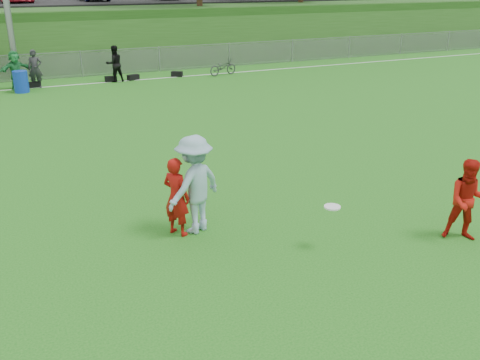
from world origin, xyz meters
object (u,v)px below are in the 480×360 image
player_red_center (468,200)px  player_blue (195,185)px  frisbee (332,207)px  recycling_bin (21,82)px  bicycle (223,67)px  player_red_left (176,197)px

player_red_center → player_blue: (-4.56, 2.46, 0.18)m
player_red_center → frisbee: player_red_center is taller
recycling_bin → bicycle: recycling_bin is taller
player_red_left → player_red_center: bearing=-150.9°
player_blue → frisbee: player_blue is taller
player_red_left → frisbee: player_red_left is taller
player_blue → recycling_bin: size_ratio=2.12×
player_red_left → recycling_bin: (-1.89, 15.77, -0.32)m
player_blue → player_red_left: bearing=-27.6°
player_red_left → player_red_center: player_red_center is taller
bicycle → player_blue: bearing=141.1°
frisbee → recycling_bin: (-4.27, 17.51, -0.37)m
player_red_left → recycling_bin: bearing=-27.4°
frisbee → bicycle: frisbee is taller
player_red_left → player_blue: player_blue is taller
player_red_left → recycling_bin: 15.89m
player_red_center → frisbee: (-2.54, 0.73, 0.04)m
player_blue → bicycle: player_blue is taller
player_blue → frisbee: 2.66m
player_red_center → recycling_bin: size_ratio=1.73×
player_blue → bicycle: bearing=-140.2°
recycling_bin → player_red_center: bearing=-69.5°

